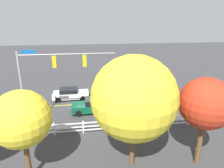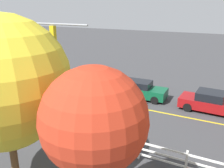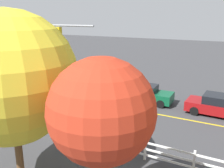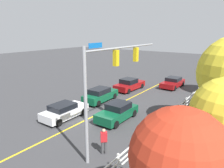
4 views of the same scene
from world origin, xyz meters
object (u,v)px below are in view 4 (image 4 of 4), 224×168
Objects in this scene: tree_1 at (180,159)px; car_1 at (100,95)px; car_3 at (117,112)px; pedestrian at (104,140)px; car_0 at (173,82)px; car_2 at (129,85)px; car_4 at (64,111)px.

car_1 is at bearing -132.33° from tree_1.
car_1 is 0.84× the size of tree_1.
pedestrian is at bearing 25.26° from car_3.
car_2 is at bearing -40.92° from car_0.
tree_1 is at bearing -142.40° from car_2.
car_2 is at bearing -3.83° from car_1.
car_3 is 11.62m from tree_1.
car_2 is 11.15m from car_4.
tree_1 is at bearing -134.36° from car_1.
car_2 is at bearing -144.64° from tree_1.
car_3 reaches higher than car_0.
tree_1 is at bearing -115.88° from car_4.
car_2 is 1.14× the size of car_3.
tree_1 reaches higher than car_1.
car_1 is (10.35, -4.27, 0.08)m from car_0.
car_1 reaches higher than car_0.
pedestrian is at bearing 7.76° from car_0.
car_0 is 1.07× the size of car_4.
pedestrian reaches higher than car_0.
car_4 is at bearing -176.97° from car_2.
car_1 is 0.93× the size of car_2.
car_3 is 0.79× the size of tree_1.
pedestrian is (18.03, 2.23, 0.28)m from car_0.
pedestrian is 0.32× the size of tree_1.
car_2 reaches higher than car_3.
car_2 is 2.82× the size of pedestrian.
tree_1 is (21.35, 7.80, 3.01)m from car_0.
car_1 is at bearing -3.58° from pedestrian.
pedestrian is (4.75, 2.25, 0.22)m from car_3.
car_0 is at bearing -159.92° from tree_1.
car_3 is 2.48× the size of pedestrian.
tree_1 reaches higher than car_0.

